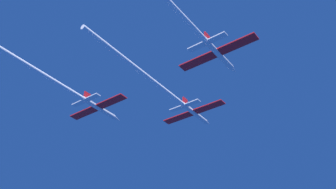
{
  "coord_description": "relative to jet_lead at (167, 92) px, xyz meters",
  "views": [
    {
      "loc": [
        49.53,
        -81.45,
        -56.5
      ],
      "look_at": [
        -0.35,
        -12.78,
        0.49
      ],
      "focal_mm": 40.69,
      "sensor_mm": 36.0,
      "label": 1
    }
  ],
  "objects": [
    {
      "name": "jet_right_wing",
      "position": [
        19.19,
        -22.08,
        -0.34
      ],
      "size": [
        19.82,
        58.7,
        3.28
      ],
      "color": "white"
    },
    {
      "name": "jet_lead",
      "position": [
        0.0,
        0.0,
        0.0
      ],
      "size": [
        19.82,
        53.05,
        3.28
      ],
      "color": "white"
    },
    {
      "name": "jet_left_wing",
      "position": [
        -19.68,
        -18.41,
        -0.77
      ],
      "size": [
        19.82,
        51.1,
        3.28
      ],
      "color": "white"
    }
  ]
}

